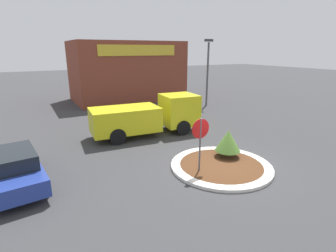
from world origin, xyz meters
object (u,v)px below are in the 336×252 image
stop_sign (200,135)px  parked_sedan_blue (12,168)px  utility_truck (148,116)px  light_pole (208,67)px

stop_sign → parked_sedan_blue: (-6.48, 2.44, -0.89)m
parked_sedan_blue → utility_truck: bearing=-72.1°
stop_sign → parked_sedan_blue: bearing=159.4°
parked_sedan_blue → light_pole: light_pole is taller
utility_truck → parked_sedan_blue: 7.48m
utility_truck → light_pole: bearing=37.0°
utility_truck → light_pole: 9.64m
stop_sign → parked_sedan_blue: size_ratio=0.51×
stop_sign → parked_sedan_blue: 6.98m
parked_sedan_blue → light_pole: 17.02m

